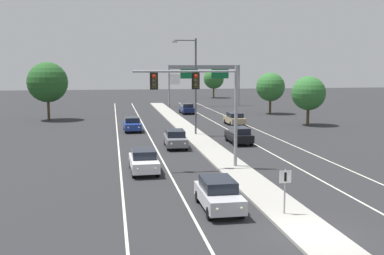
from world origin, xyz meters
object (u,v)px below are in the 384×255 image
object	(u,v)px
car_oncoming_silver	(219,194)
street_lamp_median	(194,81)
highway_sign_gantry	(204,72)
tree_far_right_c	(271,87)
median_sign_post	(285,185)
tree_far_right_a	(214,79)
car_receding_tan	(235,119)
tree_far_left_b	(47,82)
car_oncoming_blue	(132,124)
car_oncoming_grey	(175,139)
car_oncoming_white	(144,161)
overhead_signal_mast	(204,94)
car_receding_black	(239,135)
tree_far_right_b	(309,93)
car_receding_navy	(187,108)

from	to	relation	value
car_oncoming_silver	street_lamp_median	bearing A→B (deg)	82.99
highway_sign_gantry	tree_far_right_c	bearing A→B (deg)	-64.91
car_oncoming_silver	tree_far_right_c	distance (m)	49.96
median_sign_post	tree_far_right_a	distance (m)	86.46
car_receding_tan	tree_far_left_b	distance (m)	25.78
car_oncoming_blue	tree_far_right_a	distance (m)	57.33
car_oncoming_grey	tree_far_right_a	size ratio (longest dim) A/B	0.67
car_oncoming_silver	car_oncoming_white	distance (m)	9.76
tree_far_right_a	tree_far_left_b	distance (m)	51.20
overhead_signal_mast	street_lamp_median	distance (m)	16.44
median_sign_post	car_receding_tan	bearing A→B (deg)	79.13
car_receding_black	tree_far_right_a	bearing A→B (deg)	79.88
overhead_signal_mast	highway_sign_gantry	bearing A→B (deg)	78.78
car_oncoming_grey	tree_far_right_b	size ratio (longest dim) A/B	0.74
highway_sign_gantry	car_receding_navy	bearing A→B (deg)	-112.23
street_lamp_median	car_receding_tan	distance (m)	11.22
street_lamp_median	car_receding_black	xyz separation A→B (m)	(3.34, -5.91, -4.97)
car_receding_navy	tree_far_left_b	distance (m)	21.04
car_receding_navy	car_receding_tan	bearing A→B (deg)	-76.51
car_oncoming_grey	highway_sign_gantry	distance (m)	44.74
car_oncoming_white	car_receding_tan	distance (m)	27.49
tree_far_right_b	tree_far_left_b	world-z (taller)	tree_far_left_b
tree_far_right_b	car_oncoming_white	bearing A→B (deg)	-133.79
street_lamp_median	highway_sign_gantry	xyz separation A→B (m)	(8.23, 35.88, 0.37)
car_oncoming_silver	car_oncoming_grey	bearing A→B (deg)	89.14
car_oncoming_silver	tree_far_right_a	xyz separation A→B (m)	(17.85, 83.42, 3.57)
car_oncoming_blue	tree_far_left_b	distance (m)	17.40
street_lamp_median	car_receding_navy	size ratio (longest dim) A/B	2.22
highway_sign_gantry	tree_far_left_b	world-z (taller)	tree_far_left_b
median_sign_post	car_oncoming_white	bearing A→B (deg)	119.31
car_oncoming_grey	tree_far_right_c	world-z (taller)	tree_far_right_c
street_lamp_median	car_oncoming_blue	xyz separation A→B (m)	(-6.29, 4.35, -4.97)
car_receding_black	car_receding_tan	world-z (taller)	same
overhead_signal_mast	car_receding_navy	xyz separation A→B (m)	(4.99, 39.08, -4.52)
car_receding_tan	car_receding_navy	world-z (taller)	same
car_oncoming_blue	car_receding_navy	xyz separation A→B (m)	(9.16, 18.44, 0.00)
car_oncoming_white	tree_far_right_c	world-z (taller)	tree_far_right_c
car_oncoming_grey	tree_far_right_a	xyz separation A→B (m)	(17.57, 64.71, 3.57)
car_oncoming_white	highway_sign_gantry	bearing A→B (deg)	74.44
median_sign_post	tree_far_right_a	size ratio (longest dim) A/B	0.33
car_receding_navy	tree_far_right_c	bearing A→B (deg)	-10.71
car_oncoming_silver	highway_sign_gantry	world-z (taller)	highway_sign_gantry
car_receding_black	tree_far_right_b	size ratio (longest dim) A/B	0.74
tree_far_left_b	car_oncoming_silver	bearing A→B (deg)	-72.25
car_oncoming_white	car_oncoming_grey	world-z (taller)	same
car_receding_black	car_oncoming_silver	bearing A→B (deg)	-108.10
tree_far_right_a	car_oncoming_blue	bearing A→B (deg)	-111.49
overhead_signal_mast	car_receding_navy	bearing A→B (deg)	82.72
street_lamp_median	tree_far_right_a	world-z (taller)	street_lamp_median
median_sign_post	car_oncoming_white	distance (m)	12.54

